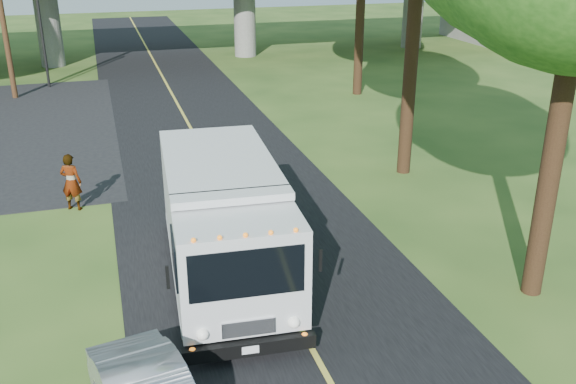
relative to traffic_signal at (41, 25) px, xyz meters
name	(u,v)px	position (x,y,z in m)	size (l,w,h in m)	color
ground	(317,360)	(6.00, -26.00, -3.20)	(120.00, 120.00, 0.00)	#2B4819
road	(219,180)	(6.00, -16.00, -3.19)	(7.00, 90.00, 0.02)	black
lane_line	(219,179)	(6.00, -16.00, -3.17)	(0.12, 90.00, 0.01)	gold
traffic_signal	(41,25)	(0.00, 0.00, 0.00)	(0.18, 0.22, 5.20)	black
utility_pole	(0,1)	(-1.50, -2.00, 1.40)	(1.60, 0.26, 9.00)	#472D19
step_van	(224,220)	(4.93, -22.50, -1.66)	(2.90, 6.90, 2.84)	silver
pedestrian	(71,182)	(1.45, -17.13, -2.34)	(0.63, 0.41, 1.72)	gray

